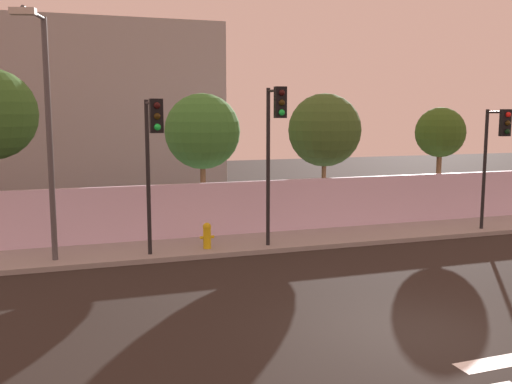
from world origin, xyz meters
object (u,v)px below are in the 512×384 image
traffic_light_right (152,143)px  street_lamp_curbside (46,119)px  roadside_tree_midright (325,130)px  roadside_tree_midleft (202,132)px  traffic_light_center (275,133)px  roadside_tree_rightmost (440,133)px  fire_hydrant (207,235)px  traffic_light_left (496,143)px

traffic_light_right → street_lamp_curbside: 2.91m
roadside_tree_midright → roadside_tree_midleft: bearing=-180.0°
traffic_light_center → roadside_tree_rightmost: traffic_light_center is taller
traffic_light_right → roadside_tree_midright: (7.04, 3.91, 0.16)m
fire_hydrant → roadside_tree_midright: roadside_tree_midright is taller
roadside_tree_rightmost → fire_hydrant: bearing=-164.1°
roadside_tree_midleft → roadside_tree_midright: size_ratio=0.99×
roadside_tree_midright → roadside_tree_rightmost: roadside_tree_midright is taller
traffic_light_left → street_lamp_curbside: 14.56m
traffic_light_left → fire_hydrant: 10.42m
roadside_tree_midright → fire_hydrant: bearing=-150.7°
traffic_light_center → fire_hydrant: (-1.92, 0.72, -3.12)m
roadside_tree_midright → roadside_tree_rightmost: bearing=-0.0°
traffic_light_left → roadside_tree_midleft: roadside_tree_midleft is taller
traffic_light_right → roadside_tree_midleft: size_ratio=0.91×
traffic_light_left → roadside_tree_rightmost: size_ratio=0.94×
street_lamp_curbside → fire_hydrant: 5.72m
roadside_tree_midleft → street_lamp_curbside: bearing=-147.8°
traffic_light_left → street_lamp_curbside: (-14.53, 0.48, 0.86)m
fire_hydrant → roadside_tree_midright: size_ratio=0.16×
traffic_light_center → roadside_tree_midright: traffic_light_center is taller
traffic_light_right → fire_hydrant: (1.74, 0.94, -2.88)m
traffic_light_right → roadside_tree_midleft: roadside_tree_midleft is taller
traffic_light_center → street_lamp_curbside: street_lamp_curbside is taller
roadside_tree_rightmost → street_lamp_curbside: bearing=-167.9°
traffic_light_left → street_lamp_curbside: size_ratio=0.63×
traffic_light_center → traffic_light_right: bearing=-176.6°
traffic_light_left → roadside_tree_rightmost: bearing=83.6°
traffic_light_left → traffic_light_center: 8.13m
street_lamp_curbside → roadside_tree_rightmost: 15.29m
roadside_tree_midright → traffic_light_right: bearing=-150.9°
traffic_light_center → roadside_tree_midright: (3.38, 3.70, -0.08)m
street_lamp_curbside → fire_hydrant: (4.48, 0.23, -3.54)m
traffic_light_center → roadside_tree_midleft: (-1.32, 3.70, -0.08)m
street_lamp_curbside → roadside_tree_midright: bearing=18.1°
traffic_light_center → traffic_light_right: size_ratio=1.08×
traffic_light_right → fire_hydrant: bearing=28.4°
roadside_tree_rightmost → traffic_light_left: bearing=-96.4°
traffic_light_center → roadside_tree_midleft: size_ratio=0.99×
fire_hydrant → roadside_tree_midleft: roadside_tree_midleft is taller
traffic_light_right → roadside_tree_midright: size_ratio=0.90×
roadside_tree_midleft → roadside_tree_midright: roadside_tree_midright is taller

